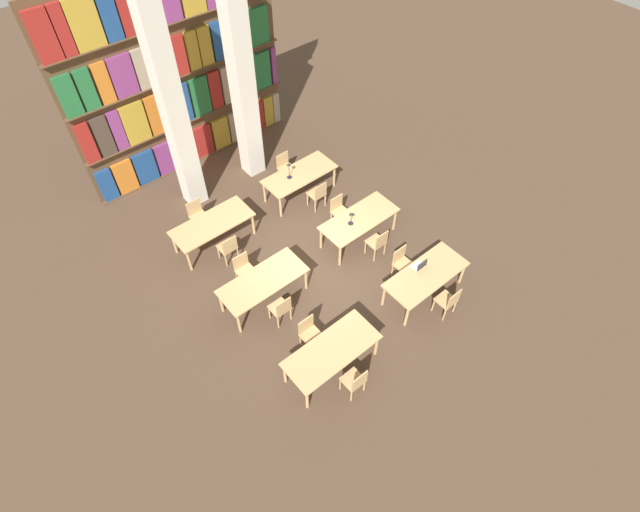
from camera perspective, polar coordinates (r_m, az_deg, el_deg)
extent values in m
plane|color=#4C3828|center=(12.58, -0.67, -1.34)|extent=(40.00, 40.00, 0.00)
cube|color=brown|center=(14.57, -15.87, 19.27)|extent=(6.26, 0.06, 5.50)
cube|color=brown|center=(16.08, -13.78, 10.98)|extent=(6.26, 0.35, 0.03)
cube|color=navy|center=(15.12, -23.22, 7.53)|extent=(0.42, 0.20, 1.00)
cube|color=orange|center=(15.20, -21.44, 8.50)|extent=(0.55, 0.20, 1.00)
cube|color=navy|center=(15.32, -19.37, 9.61)|extent=(0.60, 0.20, 1.00)
cube|color=#84387A|center=(15.48, -17.11, 10.79)|extent=(0.66, 0.20, 1.00)
cube|color=orange|center=(15.65, -15.15, 11.81)|extent=(0.49, 0.20, 1.00)
cube|color=maroon|center=(15.83, -13.27, 12.75)|extent=(0.56, 0.20, 1.00)
cube|color=#B7932D|center=(16.04, -11.36, 13.70)|extent=(0.54, 0.20, 1.00)
cube|color=tan|center=(16.24, -9.76, 14.47)|extent=(0.40, 0.20, 1.00)
cube|color=navy|center=(16.38, -8.63, 15.01)|extent=(0.27, 0.20, 1.00)
cube|color=maroon|center=(16.57, -7.34, 15.61)|extent=(0.50, 0.20, 1.00)
cube|color=#B7932D|center=(16.76, -6.04, 16.21)|extent=(0.34, 0.20, 1.00)
cube|color=tan|center=(16.90, -5.16, 16.60)|extent=(0.23, 0.20, 1.00)
cube|color=brown|center=(15.28, -14.76, 14.94)|extent=(6.26, 0.35, 0.03)
cube|color=maroon|center=(14.27, -25.15, 11.66)|extent=(0.35, 0.20, 1.13)
cube|color=#47382D|center=(14.33, -23.59, 12.48)|extent=(0.40, 0.20, 1.13)
cube|color=#84387A|center=(14.41, -22.20, 13.21)|extent=(0.30, 0.20, 1.13)
cube|color=#B7932D|center=(14.51, -20.45, 14.10)|extent=(0.65, 0.20, 1.13)
cube|color=orange|center=(14.67, -18.27, 15.19)|extent=(0.49, 0.20, 1.13)
cube|color=#B7932D|center=(14.80, -16.69, 15.95)|extent=(0.37, 0.20, 1.13)
cube|color=navy|center=(14.92, -15.37, 16.58)|extent=(0.36, 0.20, 1.13)
cube|color=#236B38|center=(15.09, -13.60, 17.40)|extent=(0.53, 0.20, 1.13)
cube|color=maroon|center=(15.27, -12.01, 18.12)|extent=(0.36, 0.20, 1.13)
cube|color=tan|center=(15.44, -10.58, 18.75)|extent=(0.39, 0.20, 1.13)
cube|color=orange|center=(15.65, -8.95, 19.45)|extent=(0.53, 0.20, 1.13)
cube|color=#236B38|center=(15.94, -6.90, 20.31)|extent=(0.65, 0.20, 1.13)
cube|color=#84387A|center=(16.17, -5.44, 20.89)|extent=(0.16, 0.20, 1.13)
cube|color=brown|center=(14.56, -15.88, 19.32)|extent=(6.26, 0.35, 0.03)
cube|color=#236B38|center=(13.58, -26.91, 16.02)|extent=(0.42, 0.20, 1.03)
cube|color=#236B38|center=(13.66, -25.19, 16.90)|extent=(0.36, 0.20, 1.03)
cube|color=orange|center=(13.74, -23.58, 17.70)|extent=(0.34, 0.20, 1.03)
cube|color=#84387A|center=(13.86, -21.68, 18.62)|extent=(0.59, 0.20, 1.03)
cube|color=tan|center=(14.02, -19.43, 19.68)|extent=(0.53, 0.20, 1.03)
cube|color=#B7932D|center=(14.18, -17.47, 20.56)|extent=(0.42, 0.20, 1.03)
cube|color=maroon|center=(14.32, -15.88, 21.26)|extent=(0.34, 0.20, 1.03)
cube|color=#B7932D|center=(14.46, -14.45, 21.86)|extent=(0.31, 0.20, 1.03)
cube|color=#B7932D|center=(14.60, -13.12, 22.41)|extent=(0.36, 0.20, 1.03)
cube|color=navy|center=(14.75, -11.82, 22.93)|extent=(0.27, 0.20, 1.03)
cube|color=#B7932D|center=(14.90, -10.57, 23.42)|extent=(0.35, 0.20, 1.03)
cube|color=orange|center=(15.10, -9.08, 23.98)|extent=(0.47, 0.20, 1.03)
cube|color=#236B38|center=(15.37, -7.13, 24.69)|extent=(0.59, 0.20, 1.03)
cube|color=brown|center=(13.94, -17.19, 24.11)|extent=(6.26, 0.35, 0.03)
cube|color=maroon|center=(12.95, -29.15, 21.16)|extent=(0.48, 0.20, 1.15)
cube|color=maroon|center=(13.03, -27.47, 21.99)|extent=(0.28, 0.20, 1.15)
cube|color=#B7932D|center=(13.13, -25.41, 22.96)|extent=(0.67, 0.20, 1.15)
cube|color=navy|center=(13.27, -23.08, 24.02)|extent=(0.38, 0.20, 1.15)
cube|color=maroon|center=(13.37, -21.58, 24.67)|extent=(0.27, 0.20, 1.15)
cube|color=orange|center=(13.52, -19.62, 25.49)|extent=(0.60, 0.20, 1.15)
cube|color=silver|center=(12.88, -16.56, 16.01)|extent=(0.52, 0.52, 6.00)
cube|color=silver|center=(13.61, -8.95, 19.45)|extent=(0.52, 0.52, 6.00)
cube|color=tan|center=(10.44, 1.36, -10.73)|extent=(2.08, 0.90, 0.04)
cylinder|color=tan|center=(10.38, -1.48, -16.06)|extent=(0.07, 0.07, 0.71)
cylinder|color=tan|center=(11.00, 6.45, -10.11)|extent=(0.07, 0.07, 0.71)
cylinder|color=tan|center=(10.64, -4.04, -13.23)|extent=(0.07, 0.07, 0.71)
cylinder|color=tan|center=(11.24, 3.83, -7.63)|extent=(0.07, 0.07, 0.71)
cylinder|color=tan|center=(10.68, 2.34, -14.41)|extent=(0.04, 0.04, 0.43)
cylinder|color=tan|center=(10.79, 3.82, -13.28)|extent=(0.04, 0.04, 0.43)
cylinder|color=tan|center=(10.58, 3.60, -15.67)|extent=(0.04, 0.04, 0.43)
cylinder|color=tan|center=(10.70, 5.08, -14.52)|extent=(0.04, 0.04, 0.43)
cube|color=tan|center=(10.47, 3.78, -13.92)|extent=(0.42, 0.40, 0.04)
cube|color=tan|center=(10.22, 4.56, -14.07)|extent=(0.40, 0.03, 0.42)
cylinder|color=tan|center=(11.13, 0.32, -9.77)|extent=(0.04, 0.04, 0.43)
cylinder|color=tan|center=(11.02, -1.14, -10.81)|extent=(0.04, 0.04, 0.43)
cylinder|color=tan|center=(11.27, -0.80, -8.62)|extent=(0.04, 0.04, 0.43)
cylinder|color=tan|center=(11.16, -2.25, -9.62)|extent=(0.04, 0.04, 0.43)
cube|color=tan|center=(10.94, -0.98, -9.09)|extent=(0.42, 0.40, 0.04)
cube|color=tan|center=(10.82, -1.62, -7.82)|extent=(0.40, 0.03, 0.42)
cube|color=tan|center=(11.78, 12.05, -2.08)|extent=(2.08, 0.90, 0.04)
cylinder|color=tan|center=(11.48, 9.88, -6.79)|extent=(0.07, 0.07, 0.71)
cylinder|color=tan|center=(12.50, 15.94, -1.90)|extent=(0.07, 0.07, 0.71)
cylinder|color=tan|center=(11.72, 7.30, -4.50)|extent=(0.07, 0.07, 0.71)
cylinder|color=tan|center=(12.72, 13.44, 0.10)|extent=(0.07, 0.07, 0.71)
cylinder|color=tan|center=(11.94, 12.81, -5.49)|extent=(0.04, 0.04, 0.43)
cylinder|color=tan|center=(12.13, 13.93, -4.57)|extent=(0.04, 0.04, 0.43)
cylinder|color=tan|center=(11.85, 14.02, -6.51)|extent=(0.04, 0.04, 0.43)
cylinder|color=tan|center=(12.04, 15.13, -5.56)|extent=(0.04, 0.04, 0.43)
cube|color=tan|center=(11.80, 14.18, -4.89)|extent=(0.42, 0.40, 0.04)
cube|color=tan|center=(11.57, 15.08, -4.80)|extent=(0.40, 0.03, 0.42)
cylinder|color=tan|center=(12.44, 10.53, -1.73)|extent=(0.04, 0.04, 0.43)
cylinder|color=tan|center=(12.26, 9.38, -2.58)|extent=(0.04, 0.04, 0.43)
cylinder|color=tan|center=(12.56, 9.42, -0.79)|extent=(0.04, 0.04, 0.43)
cylinder|color=tan|center=(12.38, 8.27, -1.62)|extent=(0.04, 0.04, 0.43)
cube|color=tan|center=(12.23, 9.54, -1.00)|extent=(0.42, 0.40, 0.04)
cube|color=tan|center=(12.12, 9.06, 0.20)|extent=(0.40, 0.03, 0.42)
cube|color=silver|center=(11.87, 11.15, -1.09)|extent=(0.32, 0.22, 0.01)
cube|color=black|center=(11.76, 11.61, -1.09)|extent=(0.32, 0.01, 0.20)
cube|color=tan|center=(11.49, -6.55, -2.82)|extent=(2.08, 0.90, 0.04)
cylinder|color=tan|center=(11.36, -9.25, -7.56)|extent=(0.07, 0.07, 0.71)
cylinder|color=tan|center=(11.92, -1.62, -2.65)|extent=(0.07, 0.07, 0.71)
cylinder|color=tan|center=(11.75, -11.24, -5.16)|extent=(0.07, 0.07, 0.71)
cylinder|color=tan|center=(12.29, -3.77, -0.53)|extent=(0.07, 0.07, 0.71)
cylinder|color=tan|center=(11.59, -5.81, -6.45)|extent=(0.04, 0.04, 0.43)
cylinder|color=tan|center=(11.69, -4.38, -5.52)|extent=(0.04, 0.04, 0.43)
cylinder|color=tan|center=(11.43, -4.80, -7.55)|extent=(0.04, 0.04, 0.43)
cylinder|color=tan|center=(11.54, -3.36, -6.60)|extent=(0.04, 0.04, 0.43)
cube|color=tan|center=(11.37, -4.66, -5.88)|extent=(0.42, 0.40, 0.04)
cube|color=tan|center=(11.09, -4.16, -5.83)|extent=(0.40, 0.03, 0.42)
cylinder|color=tan|center=(12.20, -7.20, -2.51)|extent=(0.04, 0.04, 0.43)
cylinder|color=tan|center=(12.11, -8.58, -3.37)|extent=(0.04, 0.04, 0.43)
cylinder|color=tan|center=(12.39, -8.10, -1.54)|extent=(0.04, 0.04, 0.43)
cylinder|color=tan|center=(12.29, -9.47, -2.38)|extent=(0.04, 0.04, 0.43)
cube|color=tan|center=(12.06, -8.46, -1.77)|extent=(0.42, 0.40, 0.04)
cube|color=tan|center=(11.99, -9.08, -0.56)|extent=(0.40, 0.03, 0.42)
cube|color=tan|center=(12.73, 4.51, 4.27)|extent=(2.08, 0.90, 0.04)
cylinder|color=tan|center=(12.38, 2.30, 0.08)|extent=(0.07, 0.07, 0.71)
cylinder|color=tan|center=(13.33, 8.52, 4.14)|extent=(0.07, 0.07, 0.71)
cylinder|color=tan|center=(12.74, 0.11, 2.05)|extent=(0.07, 0.07, 0.71)
cylinder|color=tan|center=(13.67, 6.33, 5.87)|extent=(0.07, 0.07, 0.71)
cylinder|color=tan|center=(12.78, 5.20, 0.99)|extent=(0.04, 0.04, 0.43)
cylinder|color=tan|center=(12.95, 6.36, 1.76)|extent=(0.04, 0.04, 0.43)
cylinder|color=tan|center=(12.63, 6.25, 0.09)|extent=(0.04, 0.04, 0.43)
cylinder|color=tan|center=(12.81, 7.41, 0.88)|extent=(0.04, 0.04, 0.43)
cube|color=tan|center=(12.62, 6.40, 1.63)|extent=(0.42, 0.40, 0.04)
cube|color=tan|center=(12.36, 7.08, 1.83)|extent=(0.40, 0.03, 0.42)
cylinder|color=tan|center=(13.42, 3.41, 4.23)|extent=(0.04, 0.04, 0.43)
cylinder|color=tan|center=(13.25, 2.25, 3.51)|extent=(0.04, 0.04, 0.43)
cylinder|color=tan|center=(13.59, 2.45, 5.03)|extent=(0.04, 0.04, 0.43)
cylinder|color=tan|center=(13.42, 1.30, 4.33)|extent=(0.04, 0.04, 0.43)
cube|color=tan|center=(13.25, 2.39, 4.98)|extent=(0.42, 0.40, 0.04)
cube|color=tan|center=(13.18, 1.89, 6.13)|extent=(0.40, 0.03, 0.42)
cylinder|color=#232328|center=(12.56, 3.52, 3.74)|extent=(0.14, 0.14, 0.01)
cylinder|color=#232328|center=(12.45, 3.56, 4.25)|extent=(0.02, 0.02, 0.31)
cone|color=#232328|center=(12.31, 3.60, 4.86)|extent=(0.11, 0.11, 0.07)
cube|color=tan|center=(12.87, -12.25, 3.66)|extent=(2.08, 0.90, 0.04)
cylinder|color=tan|center=(12.68, -14.73, -0.49)|extent=(0.07, 0.07, 0.71)
cylinder|color=tan|center=(13.19, -7.65, 3.63)|extent=(0.07, 0.07, 0.71)
cylinder|color=tan|center=(13.16, -16.32, 1.43)|extent=(0.07, 0.07, 0.71)
cylinder|color=tan|center=(13.65, -9.41, 5.35)|extent=(0.07, 0.07, 0.71)
cylinder|color=tan|center=(12.87, -11.51, 0.41)|extent=(0.04, 0.04, 0.43)
cylinder|color=tan|center=(12.97, -10.18, 1.19)|extent=(0.04, 0.04, 0.43)
cylinder|color=tan|center=(12.67, -10.70, -0.49)|extent=(0.04, 0.04, 0.43)
cylinder|color=tan|center=(12.76, -9.35, 0.31)|extent=(0.04, 0.04, 0.43)
cube|color=tan|center=(12.64, -10.58, 1.04)|extent=(0.42, 0.40, 0.04)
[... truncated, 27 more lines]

